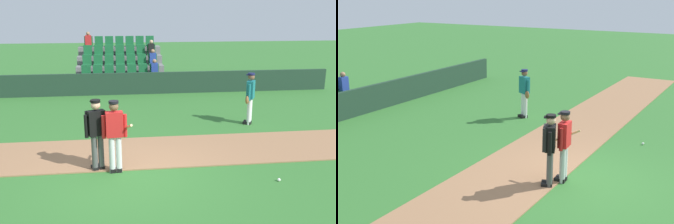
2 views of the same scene
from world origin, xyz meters
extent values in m
plane|color=#33702D|center=(0.00, 0.00, 0.00)|extent=(80.00, 80.00, 0.00)
cube|color=#9E704C|center=(0.00, 1.56, 0.01)|extent=(28.00, 2.41, 0.03)
cube|color=#196033|center=(1.65, 10.14, 0.75)|extent=(0.44, 0.40, 0.08)
cube|color=#196033|center=(1.65, 10.36, 1.00)|extent=(0.44, 0.08, 0.50)
cube|color=#263F99|center=(1.65, 10.19, 1.05)|extent=(0.32, 0.22, 0.52)
sphere|color=#9E7051|center=(1.65, 10.19, 1.40)|extent=(0.20, 0.20, 0.20)
cylinder|color=silver|center=(-0.31, 0.31, 0.45)|extent=(0.14, 0.14, 0.90)
cylinder|color=silver|center=(-0.15, 0.33, 0.45)|extent=(0.14, 0.14, 0.90)
cube|color=black|center=(-0.31, 0.37, 0.05)|extent=(0.14, 0.27, 0.10)
cube|color=black|center=(-0.15, 0.39, 0.05)|extent=(0.14, 0.27, 0.10)
cube|color=red|center=(-0.23, 0.32, 1.20)|extent=(0.42, 0.26, 0.60)
cylinder|color=red|center=(-0.48, 0.29, 1.15)|extent=(0.09, 0.09, 0.55)
cylinder|color=red|center=(0.02, 0.34, 1.15)|extent=(0.09, 0.09, 0.55)
sphere|color=brown|center=(-0.23, 0.32, 1.63)|extent=(0.22, 0.22, 0.22)
cylinder|color=black|center=(-0.23, 0.32, 1.73)|extent=(0.23, 0.23, 0.06)
cube|color=black|center=(-0.24, 0.42, 1.70)|extent=(0.19, 0.14, 0.02)
cylinder|color=tan|center=(0.01, 0.44, 1.05)|extent=(0.36, 0.76, 0.41)
cylinder|color=#4C4C4C|center=(-0.72, 0.46, 0.45)|extent=(0.14, 0.14, 0.90)
cylinder|color=#4C4C4C|center=(-0.57, 0.51, 0.45)|extent=(0.14, 0.14, 0.90)
cube|color=black|center=(-0.74, 0.51, 0.05)|extent=(0.21, 0.29, 0.10)
cube|color=black|center=(-0.59, 0.57, 0.05)|extent=(0.21, 0.29, 0.10)
cube|color=black|center=(-0.65, 0.48, 1.20)|extent=(0.45, 0.35, 0.60)
cylinder|color=black|center=(-0.88, 0.39, 1.15)|extent=(0.09, 0.09, 0.55)
cylinder|color=black|center=(-0.41, 0.58, 1.15)|extent=(0.09, 0.09, 0.55)
sphere|color=tan|center=(-0.65, 0.48, 1.63)|extent=(0.22, 0.22, 0.22)
cylinder|color=black|center=(-0.65, 0.48, 1.73)|extent=(0.23, 0.23, 0.06)
cube|color=black|center=(-0.68, 0.58, 1.70)|extent=(0.21, 0.18, 0.02)
cube|color=black|center=(-0.69, 0.61, 1.20)|extent=(0.44, 0.23, 0.56)
cylinder|color=white|center=(4.25, 3.75, 0.45)|extent=(0.14, 0.14, 0.90)
cylinder|color=white|center=(4.33, 3.89, 0.45)|extent=(0.14, 0.14, 0.90)
cube|color=black|center=(4.19, 3.78, 0.05)|extent=(0.29, 0.23, 0.10)
cube|color=black|center=(4.27, 3.92, 0.05)|extent=(0.29, 0.23, 0.10)
cube|color=#197075|center=(4.29, 3.82, 1.20)|extent=(0.39, 0.46, 0.60)
cylinder|color=#197075|center=(4.16, 3.60, 1.15)|extent=(0.09, 0.09, 0.55)
cylinder|color=#197075|center=(4.41, 4.04, 1.15)|extent=(0.09, 0.09, 0.55)
sphere|color=brown|center=(4.29, 3.82, 1.63)|extent=(0.22, 0.22, 0.22)
cylinder|color=#191E4C|center=(4.29, 3.82, 1.73)|extent=(0.23, 0.23, 0.06)
cube|color=#191E4C|center=(4.20, 3.87, 1.70)|extent=(0.19, 0.22, 0.02)
ellipsoid|color=brown|center=(4.11, 3.61, 0.90)|extent=(0.20, 0.23, 0.28)
sphere|color=white|center=(3.45, -0.68, 0.04)|extent=(0.07, 0.07, 0.07)
camera|label=1|loc=(-0.08, -8.26, 3.74)|focal=40.76mm
camera|label=2|loc=(-9.59, -3.60, 4.50)|focal=47.97mm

